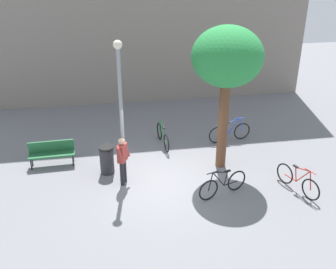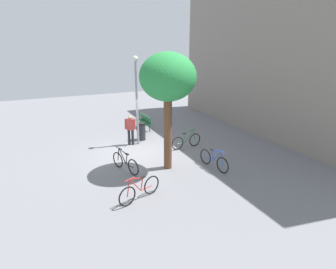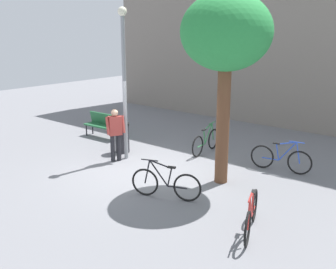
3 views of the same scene
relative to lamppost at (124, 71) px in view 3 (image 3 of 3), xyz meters
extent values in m
plane|color=slate|center=(1.24, -0.55, -2.80)|extent=(36.00, 36.00, 0.00)
cube|color=gray|center=(1.24, 7.97, 2.08)|extent=(16.65, 2.00, 9.77)
cylinder|color=gray|center=(0.00, 0.00, -0.59)|extent=(0.12, 0.12, 4.43)
sphere|color=#F2EACC|center=(0.00, 0.00, 1.75)|extent=(0.28, 0.28, 0.28)
cylinder|color=#232328|center=(-0.02, -0.31, -2.38)|extent=(0.14, 0.14, 0.85)
cylinder|color=#232328|center=(-0.10, -0.49, -2.38)|extent=(0.14, 0.14, 0.85)
cube|color=#9E3833|center=(-0.06, -0.40, -1.65)|extent=(0.37, 0.46, 0.60)
sphere|color=tan|center=(-0.06, -0.40, -1.24)|extent=(0.22, 0.22, 0.22)
cylinder|color=#9E3833|center=(0.09, -0.19, -1.62)|extent=(0.25, 0.18, 0.55)
cylinder|color=#9E3833|center=(-0.12, -0.64, -1.62)|extent=(0.25, 0.18, 0.55)
cube|color=#236038|center=(-2.50, 1.17, -2.35)|extent=(1.61, 0.50, 0.06)
cube|color=#236038|center=(-2.50, 1.36, -2.10)|extent=(1.60, 0.18, 0.44)
cylinder|color=black|center=(-1.77, 1.03, -2.59)|extent=(0.05, 0.05, 0.42)
cylinder|color=black|center=(-3.21, 0.98, -2.59)|extent=(0.05, 0.05, 0.42)
cylinder|color=black|center=(-1.78, 1.35, -2.59)|extent=(0.05, 0.05, 0.42)
cylinder|color=black|center=(-3.22, 1.30, -2.59)|extent=(0.05, 0.05, 0.42)
cylinder|color=brown|center=(3.45, 0.22, -1.21)|extent=(0.35, 0.35, 3.18)
ellipsoid|color=#298B41|center=(3.45, 0.22, 1.19)|extent=(2.31, 2.31, 1.97)
torus|color=black|center=(1.59, 2.66, -2.45)|extent=(0.12, 0.71, 0.71)
torus|color=black|center=(1.71, 1.57, -2.45)|extent=(0.12, 0.71, 0.71)
cylinder|color=#338447|center=(1.63, 2.30, -2.16)|extent=(0.09, 0.50, 0.64)
cylinder|color=#338447|center=(1.64, 2.25, -1.93)|extent=(0.09, 0.58, 0.18)
cylinder|color=#338447|center=(1.66, 2.02, -2.24)|extent=(0.05, 0.14, 0.48)
cylinder|color=#338447|center=(1.68, 1.82, -2.47)|extent=(0.09, 0.50, 0.04)
cylinder|color=#338447|center=(1.60, 2.60, -2.16)|extent=(0.05, 0.17, 0.63)
cube|color=black|center=(1.67, 1.97, -1.97)|extent=(0.10, 0.21, 0.04)
cylinder|color=#338447|center=(1.61, 2.53, -1.85)|extent=(0.07, 0.44, 0.03)
torus|color=black|center=(2.48, -1.78, -2.45)|extent=(0.68, 0.29, 0.71)
torus|color=black|center=(3.51, -1.40, -2.45)|extent=(0.68, 0.29, 0.71)
cylinder|color=black|center=(2.82, -1.66, -2.16)|extent=(0.48, 0.21, 0.64)
cylinder|color=black|center=(2.87, -1.64, -1.93)|extent=(0.56, 0.24, 0.18)
cylinder|color=black|center=(3.09, -1.56, -2.24)|extent=(0.14, 0.08, 0.48)
cylinder|color=black|center=(3.27, -1.49, -2.47)|extent=(0.48, 0.21, 0.04)
cylinder|color=black|center=(2.54, -1.76, -2.16)|extent=(0.17, 0.09, 0.63)
cube|color=black|center=(3.13, -1.54, -1.97)|extent=(0.22, 0.14, 0.04)
cylinder|color=black|center=(2.60, -1.74, -1.85)|extent=(0.42, 0.18, 0.03)
torus|color=black|center=(4.89, 2.11, -2.45)|extent=(0.71, 0.16, 0.71)
torus|color=black|center=(3.80, 1.95, -2.45)|extent=(0.71, 0.16, 0.71)
cylinder|color=blue|center=(4.53, 2.06, -2.16)|extent=(0.50, 0.11, 0.64)
cylinder|color=blue|center=(4.48, 2.05, -1.93)|extent=(0.58, 0.12, 0.18)
cylinder|color=blue|center=(4.25, 2.02, -2.24)|extent=(0.14, 0.06, 0.48)
cylinder|color=blue|center=(4.05, 1.99, -2.47)|extent=(0.50, 0.11, 0.04)
cylinder|color=blue|center=(4.83, 2.10, -2.16)|extent=(0.17, 0.06, 0.63)
cube|color=black|center=(4.20, 2.01, -1.97)|extent=(0.21, 0.11, 0.04)
cylinder|color=blue|center=(4.76, 2.09, -1.85)|extent=(0.44, 0.10, 0.03)
torus|color=black|center=(5.61, -2.28, -2.45)|extent=(0.30, 0.68, 0.71)
torus|color=black|center=(5.22, -1.25, -2.45)|extent=(0.30, 0.68, 0.71)
cylinder|color=red|center=(5.48, -1.94, -2.16)|extent=(0.21, 0.48, 0.64)
cylinder|color=red|center=(5.47, -1.89, -1.93)|extent=(0.24, 0.55, 0.18)
cylinder|color=red|center=(5.38, -1.67, -2.24)|extent=(0.08, 0.14, 0.48)
cylinder|color=red|center=(5.31, -1.48, -2.47)|extent=(0.21, 0.48, 0.04)
cylinder|color=red|center=(5.59, -2.22, -2.16)|extent=(0.09, 0.17, 0.63)
cube|color=black|center=(5.37, -1.62, -1.97)|extent=(0.15, 0.22, 0.04)
cylinder|color=red|center=(5.57, -2.16, -1.85)|extent=(0.18, 0.42, 0.03)
cylinder|color=#2D2D33|center=(-0.57, 0.38, -2.34)|extent=(0.48, 0.48, 0.93)
cylinder|color=black|center=(-0.57, 0.38, -1.83)|extent=(0.51, 0.51, 0.08)
camera|label=1|loc=(-0.46, -11.77, 4.52)|focal=42.69mm
camera|label=2|loc=(13.45, -4.35, 2.42)|focal=28.91mm
camera|label=3|loc=(8.80, -8.53, 1.28)|focal=42.27mm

